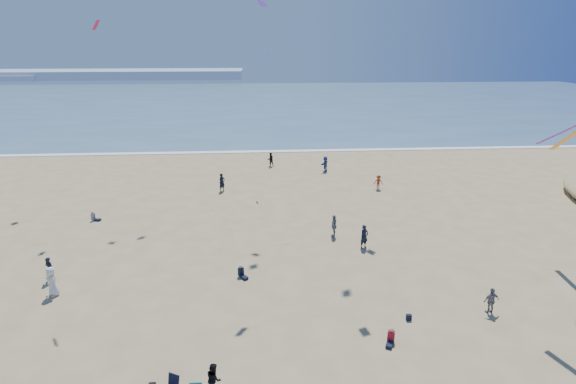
{
  "coord_description": "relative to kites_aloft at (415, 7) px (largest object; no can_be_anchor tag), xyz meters",
  "views": [
    {
      "loc": [
        0.46,
        -14.16,
        14.33
      ],
      "look_at": [
        2.0,
        8.0,
        6.79
      ],
      "focal_mm": 28.0,
      "sensor_mm": 36.0,
      "label": 1
    }
  ],
  "objects": [
    {
      "name": "surf_line",
      "position": [
        -9.93,
        31.15,
        -16.15
      ],
      "size": [
        220.0,
        1.2,
        0.08
      ],
      "primitive_type": "cube",
      "color": "white",
      "rests_on": "ground"
    },
    {
      "name": "headland_far",
      "position": [
        -69.93,
        156.15,
        -14.59
      ],
      "size": [
        110.0,
        20.0,
        3.2
      ],
      "primitive_type": "cube",
      "color": "#7A8EA8",
      "rests_on": "ground"
    },
    {
      "name": "navy_bag",
      "position": [
        -1.53,
        -7.82,
        -16.02
      ],
      "size": [
        0.28,
        0.18,
        0.34
      ],
      "primitive_type": "cube",
      "color": "black",
      "rests_on": "ground"
    },
    {
      "name": "kites_aloft",
      "position": [
        0.0,
        0.0,
        0.0
      ],
      "size": [
        38.75,
        33.72,
        25.32
      ],
      "color": "blue",
      "rests_on": "ground"
    },
    {
      "name": "ocean",
      "position": [
        -9.93,
        81.15,
        -16.16
      ],
      "size": [
        220.0,
        100.0,
        0.06
      ],
      "primitive_type": "cube",
      "color": "#476B84",
      "rests_on": "ground"
    },
    {
      "name": "seated_group",
      "position": [
        -10.23,
        -7.14,
        -15.77
      ],
      "size": [
        21.15,
        24.39,
        0.84
      ],
      "color": "white",
      "rests_on": "ground"
    },
    {
      "name": "standing_flyers",
      "position": [
        -5.01,
        3.66,
        -15.35
      ],
      "size": [
        33.05,
        41.42,
        1.84
      ],
      "color": "silver",
      "rests_on": "ground"
    }
  ]
}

